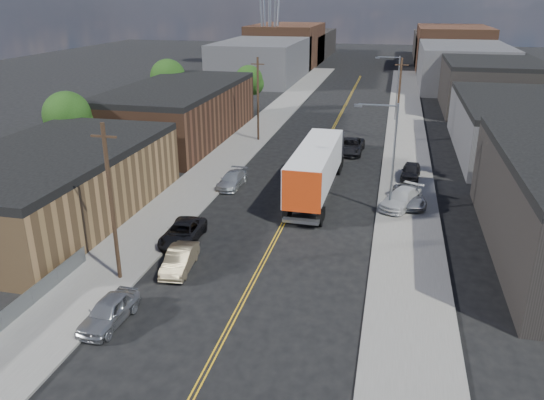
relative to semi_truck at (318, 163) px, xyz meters
The scene contains 32 objects.
ground 31.32m from the semi_truck, 92.75° to the left, with size 260.00×260.00×0.00m, color black.
centerline 16.45m from the semi_truck, 95.30° to the left, with size 0.32×120.00×0.01m, color gold.
sidewalk_left 19.73m from the semi_truck, 124.22° to the left, with size 5.00×140.00×0.15m, color slate.
sidewalk_right 18.22m from the semi_truck, 63.69° to the left, with size 5.00×140.00×0.15m, color slate.
warehouse_tan 22.30m from the semi_truck, 150.97° to the right, with size 12.00×22.00×5.60m.
warehouse_brown 24.72m from the semi_truck, 142.11° to the left, with size 12.00×26.00×6.60m.
industrial_right_b 26.75m from the semi_truck, 39.96° to the left, with size 14.00×24.00×6.10m.
industrial_right_c 47.81m from the semi_truck, 64.60° to the left, with size 14.00×22.00×7.60m.
skyline_left_a 69.60m from the semi_truck, 108.00° to the left, with size 16.00×30.00×8.00m, color #373739.
skyline_right_a 68.73m from the semi_truck, 74.38° to the left, with size 16.00×30.00×8.00m, color #373739.
skyline_left_b 93.71m from the semi_truck, 103.27° to the left, with size 16.00×26.00×10.00m, color #4A2D1D.
skyline_right_b 93.07m from the semi_truck, 78.53° to the left, with size 16.00×26.00×10.00m, color #4A2D1D.
skyline_left_c 113.24m from the semi_truck, 100.95° to the left, with size 16.00×40.00×7.00m, color black.
skyline_right_c 112.71m from the semi_truck, 80.55° to the left, with size 16.00×40.00×7.00m, color black.
streetlight_near 7.69m from the semi_truck, 32.09° to the right, with size 3.39×0.25×9.00m.
streetlight_far 31.88m from the semi_truck, 78.93° to the left, with size 3.39×0.25×9.00m.
utility_pole_left_near 21.33m from the semi_truck, 117.26° to the right, with size 1.60×0.26×10.00m.
utility_pole_left_far 19.03m from the semi_truck, 120.95° to the left, with size 1.60×0.26×10.00m.
utility_pole_right 20.47m from the semi_truck, 70.74° to the left, with size 1.60×0.26×10.00m.
chainlink_fence 28.53m from the semi_truck, 117.17° to the right, with size 0.05×16.00×1.22m.
tree_left_near 25.60m from the semi_truck, behind, with size 4.85×4.76×7.91m.
tree_left_mid 36.62m from the semi_truck, 134.18° to the left, with size 5.10×5.04×8.37m.
tree_left_far 36.65m from the semi_truck, 114.96° to the left, with size 4.35×4.20×6.97m.
semi_truck is the anchor object (origin of this frame).
car_left_a 24.70m from the semi_truck, 108.71° to the right, with size 1.76×4.38×1.49m, color #9EA1A3.
car_left_b 18.11m from the semi_truck, 111.15° to the right, with size 1.54×4.41×1.45m, color #7C6E51.
car_left_c 15.18m from the semi_truck, 121.64° to the right, with size 2.37×5.13×1.43m, color black.
car_left_d 8.16m from the semi_truck, behind, with size 1.91×4.69×1.36m, color #BABEC0.
car_right_lot_a 8.49m from the semi_truck, 13.05° to the right, with size 2.31×5.00×1.39m, color #9B9DA0.
car_right_lot_b 8.10m from the semi_truck, 19.89° to the right, with size 2.10×5.18×1.50m, color silver.
car_right_lot_c 9.94m from the semi_truck, 31.93° to the left, with size 1.71×4.25×1.45m, color black.
car_ahead_truck 13.43m from the semi_truck, 82.03° to the left, with size 2.70×5.86×1.63m, color black.
Camera 1 is at (7.68, -16.39, 16.64)m, focal length 35.00 mm.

